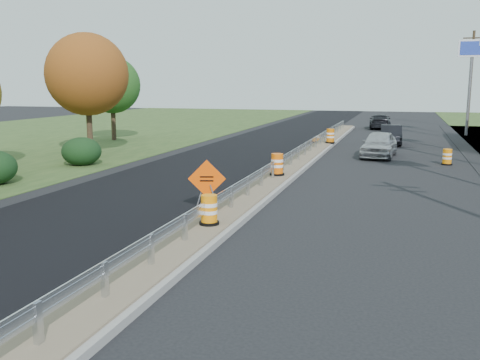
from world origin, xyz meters
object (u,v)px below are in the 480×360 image
(barrel_median_mid, at_px, (277,165))
(car_dark_mid, at_px, (391,135))
(barrel_median_far, at_px, (330,136))
(car_dark_far, at_px, (380,122))
(barrel_shoulder_near, at_px, (447,157))
(car_silver, at_px, (379,144))
(barrel_median_near, at_px, (209,210))
(caution_sign, at_px, (207,198))

(barrel_median_mid, xyz_separation_m, car_dark_mid, (4.56, 16.63, -0.01))
(barrel_median_far, distance_m, car_dark_far, 16.55)
(barrel_median_mid, distance_m, barrel_median_far, 14.17)
(barrel_median_mid, distance_m, barrel_shoulder_near, 10.58)
(barrel_median_far, relative_size, car_dark_far, 0.20)
(barrel_shoulder_near, distance_m, car_silver, 4.28)
(car_dark_mid, bearing_deg, barrel_median_near, -102.32)
(caution_sign, xyz_separation_m, barrel_median_mid, (0.92, 6.62, 0.25))
(car_silver, xyz_separation_m, car_dark_mid, (0.51, 7.22, -0.08))
(barrel_median_near, distance_m, car_silver, 18.84)
(barrel_median_near, xyz_separation_m, car_dark_far, (3.15, 39.49, 0.05))
(car_silver, relative_size, car_dark_mid, 1.08)
(barrel_shoulder_near, relative_size, car_dark_far, 0.18)
(barrel_median_far, distance_m, car_silver, 5.92)
(caution_sign, xyz_separation_m, barrel_median_near, (0.95, -2.38, 0.20))
(barrel_median_far, relative_size, car_dark_mid, 0.24)
(caution_sign, xyz_separation_m, car_dark_far, (4.10, 37.11, 0.25))
(caution_sign, bearing_deg, car_silver, 56.27)
(barrel_median_near, height_order, car_dark_far, car_dark_far)
(barrel_median_far, height_order, car_dark_far, car_dark_far)
(caution_sign, relative_size, barrel_shoulder_near, 2.08)
(barrel_median_far, height_order, car_dark_mid, car_dark_mid)
(barrel_shoulder_near, bearing_deg, barrel_median_far, 136.05)
(barrel_median_mid, bearing_deg, car_silver, 66.68)
(barrel_median_mid, bearing_deg, barrel_median_far, 87.85)
(car_silver, bearing_deg, car_dark_mid, 90.68)
(barrel_median_near, relative_size, car_dark_far, 0.18)
(car_dark_far, bearing_deg, barrel_median_mid, 81.09)
(barrel_median_near, xyz_separation_m, barrel_shoulder_near, (7.69, 16.22, -0.24))
(barrel_median_far, distance_m, car_dark_mid, 4.72)
(caution_sign, height_order, barrel_median_far, caution_sign)
(barrel_shoulder_near, bearing_deg, barrel_median_mid, -136.91)
(barrel_median_mid, distance_m, car_dark_far, 30.66)
(barrel_median_near, xyz_separation_m, car_silver, (4.02, 18.40, 0.12))
(barrel_median_far, distance_m, barrel_shoulder_near, 9.99)
(caution_sign, distance_m, car_dark_far, 37.33)
(barrel_median_near, bearing_deg, car_silver, 77.69)
(barrel_shoulder_near, distance_m, car_dark_mid, 9.92)
(caution_sign, height_order, car_dark_far, caution_sign)
(barrel_shoulder_near, xyz_separation_m, car_dark_mid, (-3.16, 9.40, 0.28))
(barrel_median_near, relative_size, car_silver, 0.19)
(barrel_shoulder_near, bearing_deg, car_dark_mid, 108.60)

